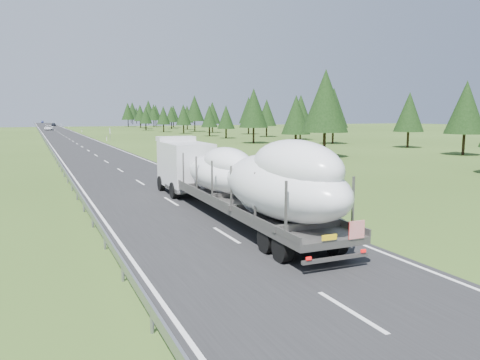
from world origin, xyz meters
name	(u,v)px	position (x,y,z in m)	size (l,w,h in m)	color
ground	(226,235)	(0.00, 0.00, 0.00)	(400.00, 400.00, 0.00)	#314C19
road_surface	(66,137)	(0.00, 100.00, 0.01)	(10.00, 400.00, 0.02)	black
guardrail	(42,135)	(-5.30, 99.94, 0.60)	(0.10, 400.00, 0.76)	slate
marker_posts	(74,128)	(6.50, 155.00, 0.54)	(0.13, 350.08, 1.00)	silver
highway_sign	(110,132)	(7.20, 80.00, 1.81)	(0.08, 0.90, 2.60)	slate
tree_line_right	(211,111)	(39.98, 108.18, 6.37)	(28.62, 298.97, 12.57)	black
boat_truck	(238,175)	(1.73, 2.54, 2.34)	(3.55, 20.88, 4.44)	silver
distant_van	(49,128)	(-1.83, 152.57, 0.81)	(2.69, 5.83, 1.62)	white
distant_car_dark	(54,124)	(2.29, 212.41, 0.77)	(1.82, 4.51, 1.54)	black
distant_car_blue	(42,122)	(-0.47, 296.46, 0.69)	(1.46, 4.20, 1.38)	#1A204A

